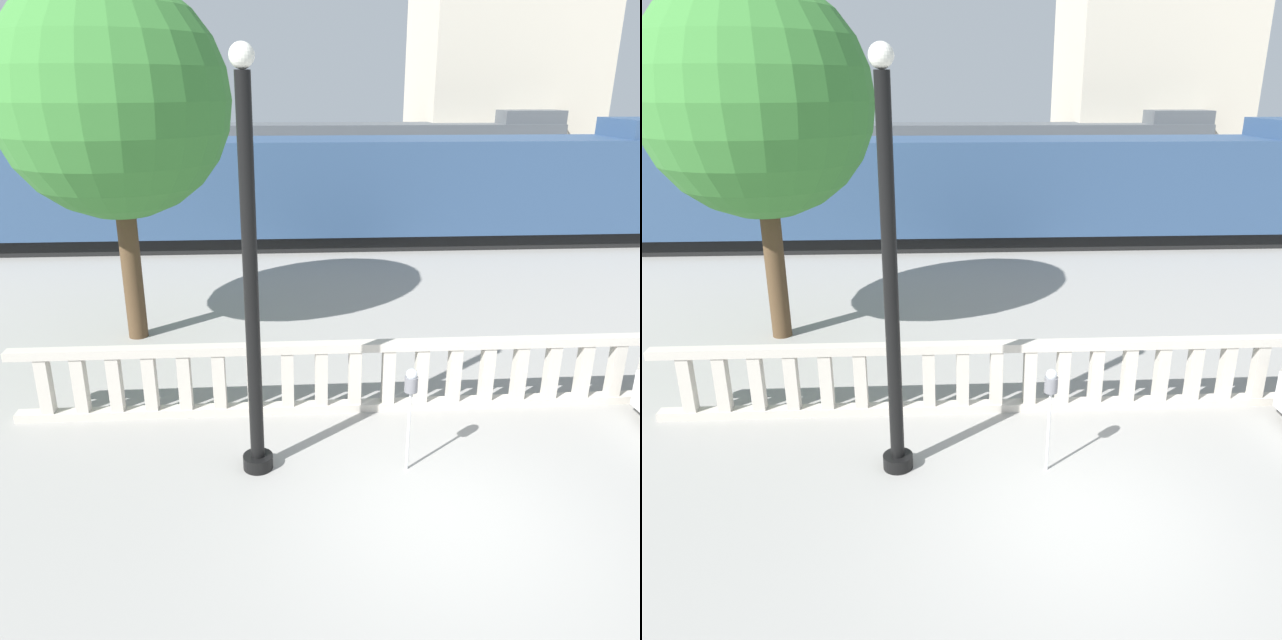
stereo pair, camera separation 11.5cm
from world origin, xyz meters
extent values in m
plane|color=gray|center=(0.00, 0.00, 0.00)|extent=(160.00, 160.00, 0.00)
cube|color=#BCB5A8|center=(0.00, 2.86, 0.07)|extent=(12.76, 0.24, 0.14)
cube|color=#BCB5A8|center=(0.00, 2.86, 1.16)|extent=(12.76, 0.24, 0.14)
cube|color=#BCB5A8|center=(-5.84, 2.86, 0.61)|extent=(0.20, 0.20, 0.95)
cube|color=#BCB5A8|center=(-5.29, 2.86, 0.61)|extent=(0.20, 0.20, 0.95)
cube|color=#BCB5A8|center=(-4.73, 2.86, 0.61)|extent=(0.20, 0.20, 0.95)
cube|color=#BCB5A8|center=(-4.17, 2.86, 0.61)|extent=(0.20, 0.20, 0.95)
cube|color=#BCB5A8|center=(-3.62, 2.86, 0.61)|extent=(0.20, 0.20, 0.95)
cube|color=#BCB5A8|center=(-3.06, 2.86, 0.61)|extent=(0.20, 0.20, 0.95)
cube|color=#BCB5A8|center=(-2.50, 2.86, 0.61)|extent=(0.20, 0.20, 0.95)
cube|color=#BCB5A8|center=(-1.95, 2.86, 0.61)|extent=(0.20, 0.20, 0.95)
cube|color=#BCB5A8|center=(-1.39, 2.86, 0.61)|extent=(0.20, 0.20, 0.95)
cube|color=#BCB5A8|center=(-0.83, 2.86, 0.61)|extent=(0.20, 0.20, 0.95)
cube|color=#BCB5A8|center=(-0.28, 2.86, 0.61)|extent=(0.20, 0.20, 0.95)
cube|color=#BCB5A8|center=(0.28, 2.86, 0.61)|extent=(0.20, 0.20, 0.95)
cube|color=#BCB5A8|center=(0.83, 2.86, 0.61)|extent=(0.20, 0.20, 0.95)
cube|color=#BCB5A8|center=(1.39, 2.86, 0.61)|extent=(0.20, 0.20, 0.95)
cube|color=#BCB5A8|center=(1.95, 2.86, 0.61)|extent=(0.20, 0.20, 0.95)
cube|color=#BCB5A8|center=(2.50, 2.86, 0.61)|extent=(0.20, 0.20, 0.95)
cube|color=#BCB5A8|center=(3.06, 2.86, 0.61)|extent=(0.20, 0.20, 0.95)
cube|color=#BCB5A8|center=(3.62, 2.86, 0.61)|extent=(0.20, 0.20, 0.95)
cylinder|color=black|center=(-2.40, 1.25, 0.10)|extent=(0.43, 0.43, 0.20)
cylinder|color=black|center=(-2.40, 1.25, 2.75)|extent=(0.19, 0.19, 5.10)
sphere|color=silver|center=(-2.40, 1.25, 5.45)|extent=(0.30, 0.30, 0.30)
cylinder|color=silver|center=(-0.29, 1.08, 0.62)|extent=(0.04, 0.04, 1.23)
cylinder|color=slate|center=(-0.29, 1.08, 1.34)|extent=(0.18, 0.18, 0.22)
sphere|color=#B2B7BC|center=(-0.29, 1.08, 1.49)|extent=(0.15, 0.15, 0.15)
cube|color=black|center=(0.22, 14.65, 0.28)|extent=(23.55, 2.35, 0.55)
cube|color=navy|center=(0.22, 14.65, 2.03)|extent=(24.03, 2.93, 2.97)
cube|color=black|center=(1.75, 24.04, 0.28)|extent=(18.63, 2.30, 0.55)
cube|color=#4C5156|center=(1.75, 24.04, 2.02)|extent=(19.01, 2.88, 2.94)
cube|color=#4C5156|center=(9.83, 24.04, 3.79)|extent=(2.85, 2.59, 0.60)
cube|color=beige|center=(9.71, 28.10, 6.76)|extent=(8.63, 7.48, 13.52)
cylinder|color=#4C3823|center=(-5.15, 6.45, 1.59)|extent=(0.41, 0.41, 3.17)
sphere|color=#387A33|center=(-5.15, 6.45, 4.87)|extent=(4.53, 4.53, 4.53)
camera|label=1|loc=(-2.01, -6.40, 5.11)|focal=35.00mm
camera|label=2|loc=(-1.90, -6.41, 5.11)|focal=35.00mm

